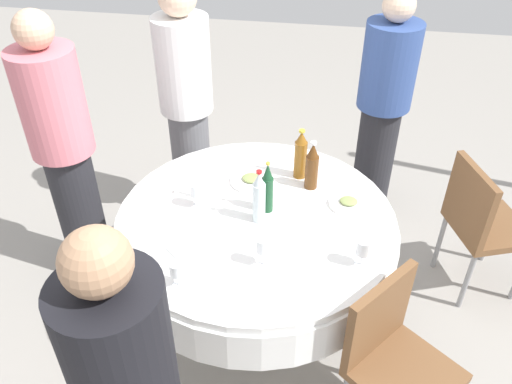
# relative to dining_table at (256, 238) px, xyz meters

# --- Properties ---
(ground_plane) EXTENTS (10.00, 10.00, 0.00)m
(ground_plane) POSITION_rel_dining_table_xyz_m (0.00, 0.00, -0.59)
(ground_plane) COLOR gray
(dining_table) EXTENTS (1.45, 1.45, 0.74)m
(dining_table) POSITION_rel_dining_table_xyz_m (0.00, 0.00, 0.00)
(dining_table) COLOR white
(dining_table) RESTS_ON ground_plane
(bottle_dark_green_mid) EXTENTS (0.06, 0.06, 0.29)m
(bottle_dark_green_mid) POSITION_rel_dining_table_xyz_m (-0.05, -0.06, 0.28)
(bottle_dark_green_mid) COLOR #194728
(bottle_dark_green_mid) RESTS_ON dining_table
(bottle_brown_right) EXTENTS (0.07, 0.07, 0.28)m
(bottle_brown_right) POSITION_rel_dining_table_xyz_m (-0.25, -0.30, 0.28)
(bottle_brown_right) COLOR #593314
(bottle_brown_right) RESTS_ON dining_table
(bottle_clear_rear) EXTENTS (0.06, 0.06, 0.30)m
(bottle_clear_rear) POSITION_rel_dining_table_xyz_m (-0.02, 0.03, 0.29)
(bottle_clear_rear) COLOR silver
(bottle_clear_rear) RESTS_ON dining_table
(bottle_amber_south) EXTENTS (0.07, 0.07, 0.30)m
(bottle_amber_south) POSITION_rel_dining_table_xyz_m (-0.18, -0.39, 0.29)
(bottle_amber_south) COLOR #8C5619
(bottle_amber_south) RESTS_ON dining_table
(wine_glass_south) EXTENTS (0.07, 0.07, 0.14)m
(wine_glass_south) POSITION_rel_dining_table_xyz_m (0.31, -0.03, 0.25)
(wine_glass_south) COLOR white
(wine_glass_south) RESTS_ON dining_table
(wine_glass_east) EXTENTS (0.06, 0.06, 0.15)m
(wine_glass_east) POSITION_rel_dining_table_xyz_m (-0.09, 0.33, 0.26)
(wine_glass_east) COLOR white
(wine_glass_east) RESTS_ON dining_table
(wine_glass_front) EXTENTS (0.07, 0.07, 0.15)m
(wine_glass_front) POSITION_rel_dining_table_xyz_m (-0.53, 0.26, 0.25)
(wine_glass_front) COLOR white
(wine_glass_front) RESTS_ON dining_table
(wine_glass_west) EXTENTS (0.06, 0.06, 0.13)m
(wine_glass_west) POSITION_rel_dining_table_xyz_m (0.25, 0.52, 0.24)
(wine_glass_west) COLOR white
(wine_glass_west) RESTS_ON dining_table
(plate_near) EXTENTS (0.20, 0.20, 0.04)m
(plate_near) POSITION_rel_dining_table_xyz_m (-0.46, -0.17, 0.16)
(plate_near) COLOR white
(plate_near) RESTS_ON dining_table
(plate_north) EXTENTS (0.23, 0.23, 0.04)m
(plate_north) POSITION_rel_dining_table_xyz_m (0.07, -0.29, 0.16)
(plate_north) COLOR white
(plate_north) RESTS_ON dining_table
(knife_right) EXTENTS (0.14, 0.13, 0.00)m
(knife_right) POSITION_rel_dining_table_xyz_m (0.33, 0.34, 0.15)
(knife_right) COLOR silver
(knife_right) RESTS_ON dining_table
(folded_napkin) EXTENTS (0.19, 0.19, 0.02)m
(folded_napkin) POSITION_rel_dining_table_xyz_m (0.37, -0.18, 0.16)
(folded_napkin) COLOR white
(folded_napkin) RESTS_ON dining_table
(person_mid) EXTENTS (0.34, 0.34, 1.66)m
(person_mid) POSITION_rel_dining_table_xyz_m (1.10, -0.21, 0.28)
(person_mid) COLOR #26262B
(person_mid) RESTS_ON ground_plane
(person_right) EXTENTS (0.34, 0.34, 1.65)m
(person_right) POSITION_rel_dining_table_xyz_m (0.60, -0.88, 0.28)
(person_right) COLOR slate
(person_right) RESTS_ON ground_plane
(person_south) EXTENTS (0.34, 0.34, 1.59)m
(person_south) POSITION_rel_dining_table_xyz_m (-0.64, -1.09, 0.24)
(person_south) COLOR #26262B
(person_south) RESTS_ON ground_plane
(chair_front) EXTENTS (0.51, 0.51, 0.87)m
(chair_front) POSITION_rel_dining_table_xyz_m (-1.21, -0.44, -0.07)
(chair_front) COLOR brown
(chair_front) RESTS_ON ground_plane
(chair_west) EXTENTS (0.56, 0.56, 0.87)m
(chair_west) POSITION_rel_dining_table_xyz_m (-0.69, 0.56, -0.07)
(chair_west) COLOR brown
(chair_west) RESTS_ON ground_plane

